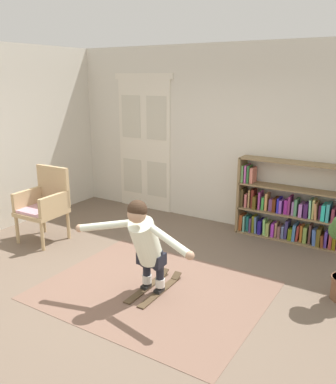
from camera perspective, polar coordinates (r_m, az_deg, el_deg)
name	(u,v)px	position (r m, az deg, el deg)	size (l,w,h in m)	color
ground_plane	(136,286)	(4.92, -4.54, -13.13)	(7.20, 7.20, 0.00)	brown
back_wall	(230,137)	(6.64, 8.71, 7.62)	(6.00, 0.10, 2.90)	beige
double_door	(144,143)	(7.42, -3.34, 6.91)	(1.22, 0.05, 2.45)	silver
rug	(153,290)	(4.83, -2.06, -13.64)	(2.49, 1.99, 0.01)	brown
bookshelf	(292,211)	(6.31, 17.13, -2.60)	(1.73, 0.30, 1.21)	olive
wicker_chair	(45,203)	(6.30, -16.96, -1.43)	(0.62, 0.62, 1.10)	tan
skis_pair	(155,287)	(4.84, -1.86, -13.29)	(0.29, 0.84, 0.07)	#4B3925
person_skier	(145,240)	(4.41, -3.29, -6.81)	(1.47, 0.58, 1.10)	white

